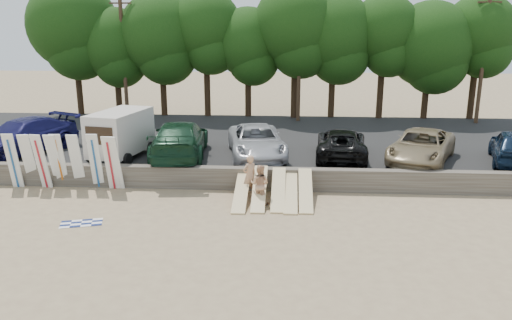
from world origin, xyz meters
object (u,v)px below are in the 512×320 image
object	(u,v)px
car_4	(421,146)
cooler	(280,191)
car_0	(22,137)
box_trailer	(120,132)
beachgoer_a	(250,176)
car_1	(180,139)
car_3	(341,143)
beachgoer_b	(260,184)
car_2	(257,142)

from	to	relation	value
car_4	cooler	world-z (taller)	car_4
car_0	box_trailer	bearing A→B (deg)	18.02
car_4	beachgoer_a	world-z (taller)	car_4
car_1	car_0	bearing A→B (deg)	-7.25
box_trailer	car_3	world-z (taller)	box_trailer
box_trailer	car_4	size ratio (longest dim) A/B	0.72
box_trailer	car_0	bearing A→B (deg)	-174.77
car_1	beachgoer_a	world-z (taller)	car_1
car_3	car_4	xyz separation A→B (m)	(3.75, -0.59, 0.05)
car_0	beachgoer_b	distance (m)	13.36
box_trailer	car_0	xyz separation A→B (m)	(-5.36, 0.58, -0.44)
car_2	beachgoer_b	xyz separation A→B (m)	(0.45, -4.87, -0.66)
car_0	car_4	bearing A→B (deg)	23.34
beachgoer_a	beachgoer_b	bearing A→B (deg)	80.17
car_1	beachgoer_b	xyz separation A→B (m)	(4.26, -4.54, -0.78)
beachgoer_a	beachgoer_b	xyz separation A→B (m)	(0.49, -0.90, -0.08)
beachgoer_b	cooler	xyz separation A→B (m)	(0.80, 1.22, -0.66)
car_4	beachgoer_a	xyz separation A→B (m)	(-8.00, -3.55, -0.56)
beachgoer_a	car_0	bearing A→B (deg)	-56.06
car_1	car_2	world-z (taller)	car_1
box_trailer	car_3	xyz separation A→B (m)	(10.87, 0.88, -0.60)
car_0	car_1	world-z (taller)	car_1
car_3	beachgoer_a	size ratio (longest dim) A/B	2.84
car_4	beachgoer_b	distance (m)	8.76
car_4	beachgoer_b	bearing A→B (deg)	-124.97
car_1	cooler	world-z (taller)	car_1
box_trailer	car_3	bearing A→B (deg)	16.01
car_1	beachgoer_b	size ratio (longest dim) A/B	3.78
box_trailer	beachgoer_b	distance (m)	8.32
box_trailer	cooler	bearing A→B (deg)	-9.03
car_2	beachgoer_b	bearing A→B (deg)	-94.75
car_4	beachgoer_a	size ratio (longest dim) A/B	3.03
cooler	car_2	bearing A→B (deg)	118.44
car_1	car_2	bearing A→B (deg)	179.02
car_0	beachgoer_b	bearing A→B (deg)	3.36
cooler	beachgoer_a	bearing A→B (deg)	-156.72
car_3	beachgoer_b	distance (m)	6.32
car_4	car_0	bearing A→B (deg)	-156.43
car_2	car_1	bearing A→B (deg)	174.87
car_3	beachgoer_b	bearing A→B (deg)	58.09
box_trailer	beachgoer_a	distance (m)	7.46
car_0	car_3	world-z (taller)	car_0
car_0	cooler	xyz separation A→B (m)	(13.27, -3.52, -1.42)
car_0	car_4	world-z (taller)	car_0
car_0	car_3	xyz separation A→B (m)	(16.24, 0.30, -0.16)
car_3	beachgoer_b	world-z (taller)	car_3
car_0	car_2	bearing A→B (deg)	24.79
car_2	car_3	xyz separation A→B (m)	(4.21, 0.17, -0.06)
car_4	box_trailer	bearing A→B (deg)	-154.47
car_3	car_4	world-z (taller)	car_4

